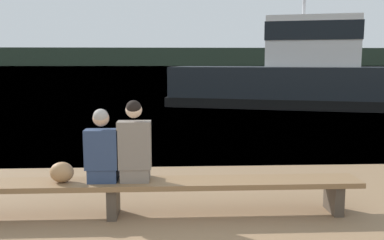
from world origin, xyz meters
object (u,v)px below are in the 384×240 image
object	(u,v)px
tugboat_red	(300,79)
person_right	(135,146)
bench_main	(113,188)
person_left	(102,151)
shopping_bag	(62,172)

from	to	relation	value
tugboat_red	person_right	bearing A→B (deg)	171.78
bench_main	person_left	xyz separation A→B (m)	(-0.12, 0.00, 0.47)
person_left	person_right	bearing A→B (deg)	-0.37
bench_main	tugboat_red	bearing A→B (deg)	63.84
person_left	shopping_bag	distance (m)	0.57
person_left	person_right	distance (m)	0.40
person_right	tugboat_red	distance (m)	14.01
bench_main	shopping_bag	size ratio (longest dim) A/B	21.35
bench_main	person_right	size ratio (longest dim) A/B	6.12
bench_main	person_right	distance (m)	0.59
shopping_bag	bench_main	bearing A→B (deg)	0.77
shopping_bag	tugboat_red	world-z (taller)	tugboat_red
person_left	person_right	xyz separation A→B (m)	(0.40, -0.00, 0.05)
bench_main	person_right	xyz separation A→B (m)	(0.28, 0.00, 0.53)
person_left	shopping_bag	world-z (taller)	person_left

